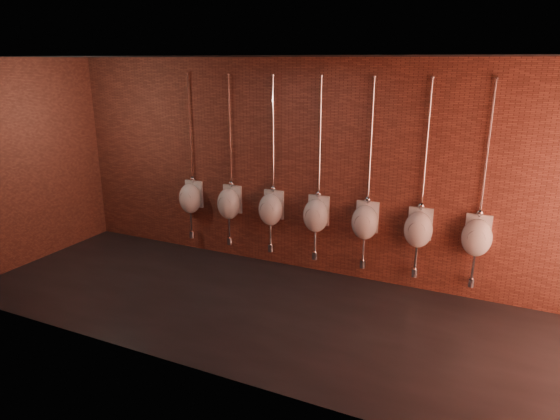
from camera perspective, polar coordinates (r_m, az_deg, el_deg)
The scene contains 9 objects.
ground at distance 6.70m, azimuth -1.18°, elevation -11.39°, with size 8.50×8.50×0.00m, color black.
room_shell at distance 6.01m, azimuth -1.29°, elevation 5.75°, with size 8.54×3.04×3.22m.
urinal_0 at distance 8.48m, azimuth -10.20°, elevation 1.41°, with size 0.40×0.35×2.72m.
urinal_1 at distance 8.08m, azimuth -5.84°, elevation 0.83°, with size 0.40×0.35×2.72m.
urinal_2 at distance 7.74m, azimuth -1.06°, elevation 0.18°, with size 0.40×0.35×2.72m.
urinal_3 at distance 7.45m, azimuth 4.13°, elevation -0.52°, with size 0.40×0.35×2.72m.
urinal_4 at distance 7.23m, azimuth 9.69°, elevation -1.27°, with size 0.40×0.35×2.72m.
urinal_5 at distance 7.08m, azimuth 15.54°, elevation -2.05°, with size 0.40×0.35×2.72m.
urinal_6 at distance 7.01m, azimuth 21.58°, elevation -2.82°, with size 0.40×0.35×2.72m.
Camera 1 is at (2.63, -5.28, 3.17)m, focal length 32.00 mm.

